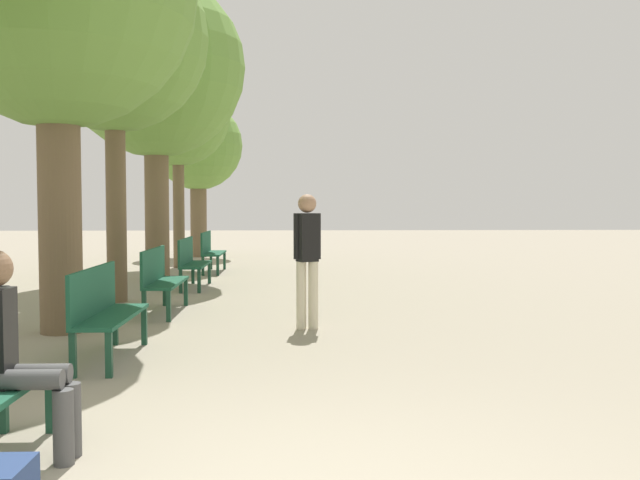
{
  "coord_description": "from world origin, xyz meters",
  "views": [
    {
      "loc": [
        0.09,
        -3.7,
        1.62
      ],
      "look_at": [
        0.4,
        4.84,
        1.19
      ],
      "focal_mm": 40.0,
      "sensor_mm": 36.0,
      "label": 1
    }
  ],
  "objects_px": {
    "bench_row_4": "(210,249)",
    "tree_row_5": "(198,148)",
    "tree_row_3": "(155,69)",
    "bench_row_2": "(160,276)",
    "tree_row_4": "(178,114)",
    "bench_row_3": "(191,259)",
    "pedestrian_near": "(307,252)",
    "bench_row_1": "(103,306)",
    "person_seated": "(15,349)",
    "tree_row_2": "(114,39)"
  },
  "relations": [
    {
      "from": "bench_row_1",
      "to": "tree_row_4",
      "type": "xyz_separation_m",
      "value": [
        -0.94,
        10.8,
        3.34
      ]
    },
    {
      "from": "bench_row_1",
      "to": "bench_row_2",
      "type": "relative_size",
      "value": 1.0
    },
    {
      "from": "bench_row_3",
      "to": "bench_row_4",
      "type": "bearing_deg",
      "value": 90.0
    },
    {
      "from": "tree_row_2",
      "to": "tree_row_5",
      "type": "distance_m",
      "value": 10.16
    },
    {
      "from": "tree_row_5",
      "to": "tree_row_4",
      "type": "bearing_deg",
      "value": -90.0
    },
    {
      "from": "bench_row_1",
      "to": "bench_row_3",
      "type": "bearing_deg",
      "value": 90.0
    },
    {
      "from": "bench_row_1",
      "to": "tree_row_3",
      "type": "distance_m",
      "value": 8.88
    },
    {
      "from": "tree_row_3",
      "to": "pedestrian_near",
      "type": "distance_m",
      "value": 7.73
    },
    {
      "from": "bench_row_1",
      "to": "pedestrian_near",
      "type": "distance_m",
      "value": 2.81
    },
    {
      "from": "bench_row_3",
      "to": "pedestrian_near",
      "type": "distance_m",
      "value": 5.07
    },
    {
      "from": "bench_row_3",
      "to": "pedestrian_near",
      "type": "bearing_deg",
      "value": -64.7
    },
    {
      "from": "bench_row_1",
      "to": "bench_row_4",
      "type": "height_order",
      "value": "same"
    },
    {
      "from": "bench_row_1",
      "to": "bench_row_2",
      "type": "height_order",
      "value": "same"
    },
    {
      "from": "bench_row_1",
      "to": "tree_row_2",
      "type": "relative_size",
      "value": 0.28
    },
    {
      "from": "bench_row_1",
      "to": "tree_row_3",
      "type": "xyz_separation_m",
      "value": [
        -0.94,
        7.92,
        3.91
      ]
    },
    {
      "from": "tree_row_2",
      "to": "tree_row_3",
      "type": "xyz_separation_m",
      "value": [
        0.0,
        3.49,
        0.17
      ]
    },
    {
      "from": "bench_row_1",
      "to": "bench_row_2",
      "type": "distance_m",
      "value": 3.16
    },
    {
      "from": "bench_row_3",
      "to": "tree_row_2",
      "type": "relative_size",
      "value": 0.28
    },
    {
      "from": "person_seated",
      "to": "pedestrian_near",
      "type": "bearing_deg",
      "value": 67.7
    },
    {
      "from": "bench_row_1",
      "to": "person_seated",
      "type": "relative_size",
      "value": 1.24
    },
    {
      "from": "bench_row_2",
      "to": "pedestrian_near",
      "type": "distance_m",
      "value": 2.61
    },
    {
      "from": "bench_row_2",
      "to": "bench_row_4",
      "type": "xyz_separation_m",
      "value": [
        0.0,
        6.31,
        0.0
      ]
    },
    {
      "from": "bench_row_2",
      "to": "tree_row_4",
      "type": "bearing_deg",
      "value": 97.03
    },
    {
      "from": "tree_row_3",
      "to": "bench_row_2",
      "type": "bearing_deg",
      "value": -78.81
    },
    {
      "from": "bench_row_1",
      "to": "tree_row_5",
      "type": "height_order",
      "value": "tree_row_5"
    },
    {
      "from": "tree_row_5",
      "to": "pedestrian_near",
      "type": "xyz_separation_m",
      "value": [
        3.1,
        -12.79,
        -2.34
      ]
    },
    {
      "from": "tree_row_5",
      "to": "bench_row_2",
      "type": "bearing_deg",
      "value": -85.27
    },
    {
      "from": "bench_row_2",
      "to": "tree_row_2",
      "type": "bearing_deg",
      "value": 126.54
    },
    {
      "from": "tree_row_2",
      "to": "tree_row_5",
      "type": "xyz_separation_m",
      "value": [
        0.0,
        10.11,
        -0.97
      ]
    },
    {
      "from": "bench_row_2",
      "to": "tree_row_4",
      "type": "xyz_separation_m",
      "value": [
        -0.94,
        7.64,
        3.34
      ]
    },
    {
      "from": "bench_row_2",
      "to": "tree_row_4",
      "type": "relative_size",
      "value": 0.31
    },
    {
      "from": "bench_row_1",
      "to": "bench_row_4",
      "type": "relative_size",
      "value": 1.0
    },
    {
      "from": "tree_row_3",
      "to": "person_seated",
      "type": "height_order",
      "value": "tree_row_3"
    },
    {
      "from": "tree_row_5",
      "to": "bench_row_1",
      "type": "bearing_deg",
      "value": -86.29
    },
    {
      "from": "pedestrian_near",
      "to": "bench_row_2",
      "type": "bearing_deg",
      "value": 146.9
    },
    {
      "from": "bench_row_3",
      "to": "bench_row_4",
      "type": "height_order",
      "value": "same"
    },
    {
      "from": "bench_row_3",
      "to": "bench_row_1",
      "type": "bearing_deg",
      "value": -90.0
    },
    {
      "from": "bench_row_1",
      "to": "tree_row_5",
      "type": "xyz_separation_m",
      "value": [
        -0.94,
        14.54,
        2.78
      ]
    },
    {
      "from": "tree_row_3",
      "to": "person_seated",
      "type": "xyz_separation_m",
      "value": [
        1.18,
        -10.86,
        -3.76
      ]
    },
    {
      "from": "tree_row_4",
      "to": "pedestrian_near",
      "type": "relative_size",
      "value": 3.02
    },
    {
      "from": "bench_row_2",
      "to": "tree_row_4",
      "type": "height_order",
      "value": "tree_row_4"
    },
    {
      "from": "person_seated",
      "to": "pedestrian_near",
      "type": "distance_m",
      "value": 5.07
    },
    {
      "from": "bench_row_2",
      "to": "tree_row_4",
      "type": "distance_m",
      "value": 8.39
    },
    {
      "from": "bench_row_4",
      "to": "bench_row_3",
      "type": "bearing_deg",
      "value": -90.0
    },
    {
      "from": "bench_row_4",
      "to": "tree_row_3",
      "type": "xyz_separation_m",
      "value": [
        -0.94,
        -1.55,
        3.91
      ]
    },
    {
      "from": "tree_row_4",
      "to": "person_seated",
      "type": "distance_m",
      "value": 14.15
    },
    {
      "from": "bench_row_1",
      "to": "tree_row_4",
      "type": "height_order",
      "value": "tree_row_4"
    },
    {
      "from": "bench_row_4",
      "to": "tree_row_5",
      "type": "distance_m",
      "value": 5.86
    },
    {
      "from": "tree_row_3",
      "to": "tree_row_5",
      "type": "height_order",
      "value": "tree_row_3"
    },
    {
      "from": "tree_row_2",
      "to": "person_seated",
      "type": "height_order",
      "value": "tree_row_2"
    }
  ]
}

